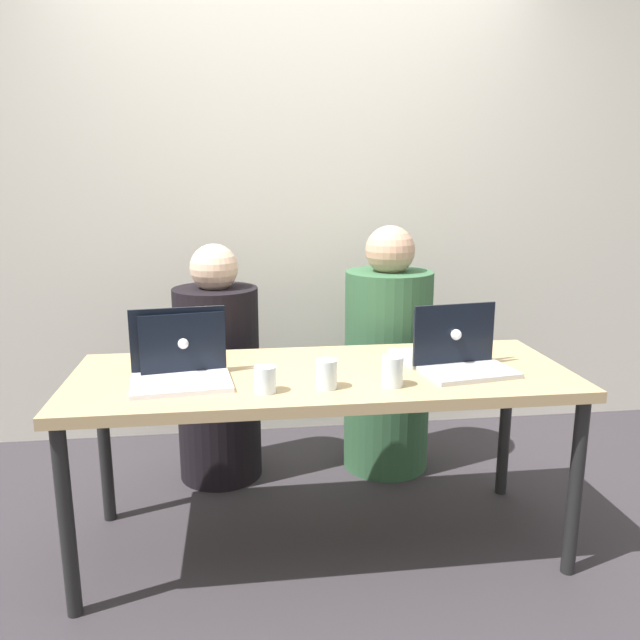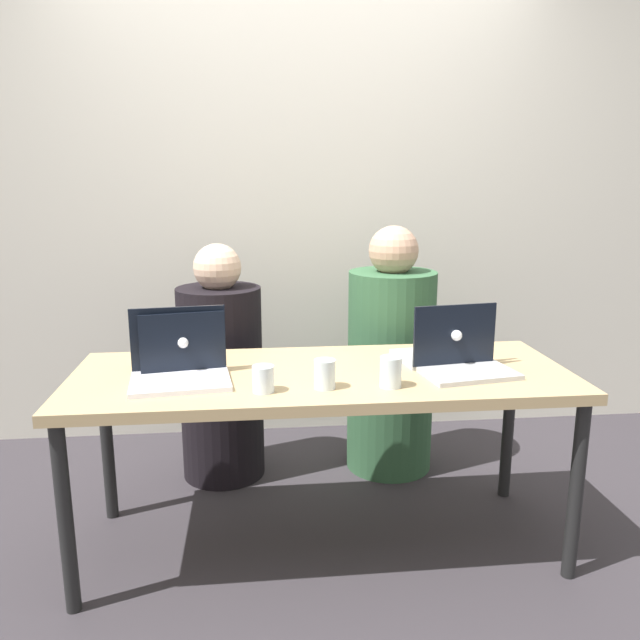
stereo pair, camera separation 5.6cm
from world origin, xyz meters
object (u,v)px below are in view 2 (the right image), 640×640
person_on_left (221,375)px  laptop_back_right (444,349)px  person_on_right (391,363)px  water_glass_center (325,376)px  laptop_front_right (463,359)px  laptop_back_left (182,356)px  water_glass_right (391,374)px  water_glass_left (263,381)px  laptop_front_left (180,365)px

person_on_left → laptop_back_right: (0.89, -0.59, 0.27)m
person_on_right → water_glass_center: 0.97m
person_on_right → water_glass_center: size_ratio=11.91×
laptop_front_right → laptop_back_left: bearing=162.8°
laptop_back_right → person_on_left: bearing=-41.4°
water_glass_right → laptop_back_right: bearing=44.4°
person_on_right → laptop_front_right: bearing=83.5°
water_glass_center → laptop_back_right: bearing=27.2°
laptop_back_left → water_glass_left: size_ratio=3.78×
water_glass_center → water_glass_right: 0.23m
laptop_front_right → laptop_back_right: laptop_back_right is taller
laptop_back_right → laptop_front_left: bearing=-1.7°
water_glass_center → person_on_right: bearing=63.6°
person_on_right → laptop_back_right: size_ratio=3.34×
person_on_right → water_glass_right: (-0.19, -0.85, 0.23)m
laptop_back_left → laptop_back_right: laptop_back_right is taller
laptop_front_left → laptop_back_left: size_ratio=1.08×
laptop_front_right → water_glass_left: laptop_front_right is taller
laptop_front_left → water_glass_center: size_ratio=3.66×
laptop_back_right → water_glass_center: (-0.49, -0.25, -0.01)m
person_on_right → laptop_front_left: 1.18m
person_on_left → laptop_front_right: person_on_left is taller
person_on_left → laptop_back_left: bearing=91.5°
person_on_right → water_glass_right: bearing=62.1°
laptop_front_right → laptop_back_left: 1.04m
person_on_left → water_glass_left: (0.19, -0.86, 0.25)m
person_on_right → laptop_front_left: person_on_right is taller
water_glass_left → water_glass_right: (0.43, 0.01, 0.01)m
person_on_left → laptop_front_right: 1.19m
person_on_left → water_glass_left: person_on_left is taller
laptop_back_left → laptop_back_right: 1.00m
person_on_right → water_glass_right: person_on_right is taller
water_glass_center → water_glass_right: water_glass_right is taller
person_on_left → water_glass_right: (0.62, -0.85, 0.26)m
water_glass_left → laptop_back_right: bearing=21.0°
person_on_left → water_glass_left: bearing=114.7°
laptop_front_left → laptop_front_right: bearing=-7.5°
person_on_left → laptop_back_right: size_ratio=3.13×
laptop_back_left → laptop_front_right: bearing=162.2°
laptop_back_right → water_glass_right: (-0.27, -0.26, -0.01)m
person_on_right → laptop_front_right: size_ratio=3.30×
laptop_front_left → water_glass_center: bearing=-22.8°
person_on_right → water_glass_center: person_on_right is taller
laptop_back_right → water_glass_center: bearing=19.1°
person_on_right → laptop_front_right: 0.75m
laptop_front_left → water_glass_left: bearing=-35.2°
water_glass_right → laptop_front_right: bearing=24.9°
laptop_front_left → laptop_back_left: (-0.01, 0.13, -0.00)m
person_on_left → laptop_front_right: size_ratio=3.10×
person_on_right → laptop_back_right: 0.63m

